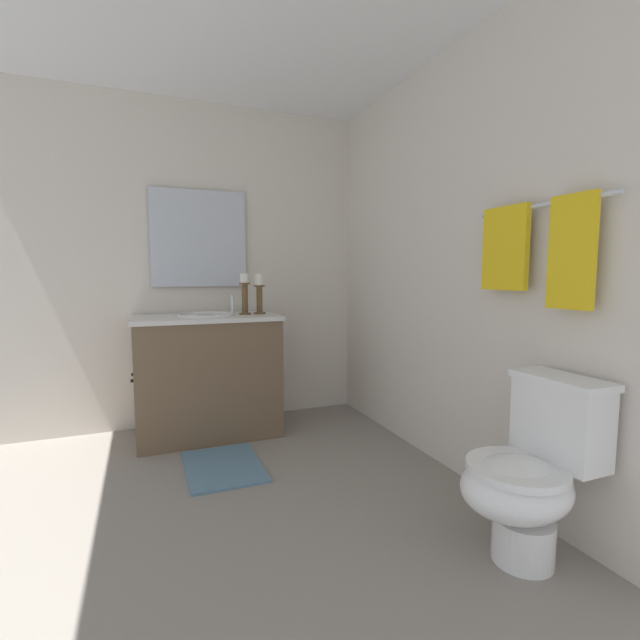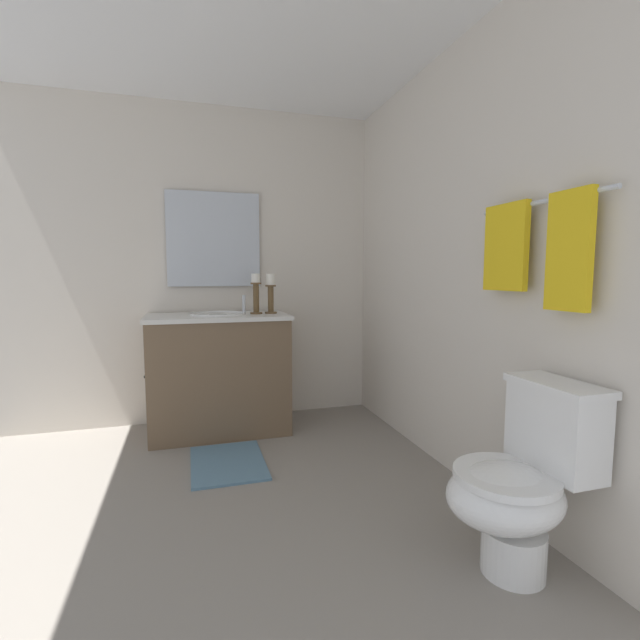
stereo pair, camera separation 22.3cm
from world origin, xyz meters
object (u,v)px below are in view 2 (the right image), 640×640
mirror (214,239)px  candle_holder_short (256,293)px  candle_holder_tall (271,292)px  towel_bar (540,202)px  bath_mat (228,463)px  vanity_cabinet (219,373)px  toilet (520,482)px  towel_near_vanity (506,247)px  towel_center (569,251)px  sink_basin (218,320)px

mirror → candle_holder_short: mirror is taller
candle_holder_tall → towel_bar: towel_bar is taller
mirror → candle_holder_tall: 0.63m
bath_mat → candle_holder_tall: bearing=147.7°
vanity_cabinet → bath_mat: vanity_cabinet is taller
candle_holder_tall → bath_mat: candle_holder_tall is taller
vanity_cabinet → bath_mat: (0.62, 0.00, -0.43)m
candle_holder_short → bath_mat: (0.61, -0.28, -1.02)m
candle_holder_tall → candle_holder_short: 0.11m
toilet → towel_bar: (-0.21, 0.22, 1.10)m
vanity_cabinet → towel_bar: bearing=34.9°
vanity_cabinet → towel_near_vanity: towel_near_vanity is taller
vanity_cabinet → towel_center: bearing=31.9°
towel_bar → towel_center: (0.18, -0.02, -0.21)m
candle_holder_tall → toilet: candle_holder_tall is taller
mirror → towel_bar: size_ratio=1.01×
candle_holder_tall → towel_near_vanity: size_ratio=0.75×
towel_bar → towel_center: 0.28m
toilet → bath_mat: 1.70m
mirror → candle_holder_tall: (0.29, 0.39, -0.40)m
candle_holder_short → candle_holder_tall: bearing=94.4°
towel_center → mirror: bearing=-151.4°
sink_basin → bath_mat: (0.62, -0.00, -0.82)m
mirror → toilet: size_ratio=0.97×
towel_near_vanity → towel_bar: bearing=5.7°
vanity_cabinet → towel_near_vanity: (1.57, 1.20, 0.85)m
towel_near_vanity → towel_center: (0.36, 0.00, -0.03)m
candle_holder_tall → candle_holder_short: size_ratio=1.00×
bath_mat → vanity_cabinet: bearing=-180.0°
candle_holder_short → towel_bar: size_ratio=0.42×
candle_holder_short → bath_mat: bearing=-24.6°
sink_basin → candle_holder_tall: bearing=88.6°
vanity_cabinet → sink_basin: 0.40m
bath_mat → sink_basin: bearing=179.9°
vanity_cabinet → towel_bar: (1.75, 1.22, 1.03)m
sink_basin → towel_bar: 2.22m
towel_near_vanity → mirror: bearing=-147.0°
toilet → towel_near_vanity: size_ratio=1.90×
sink_basin → mirror: bearing=-179.8°
towel_near_vanity → bath_mat: 1.99m
vanity_cabinet → towel_bar: 2.37m
mirror → bath_mat: mirror is taller
mirror → towel_bar: (2.03, 1.22, 0.03)m
vanity_cabinet → towel_center: size_ratio=2.20×
vanity_cabinet → towel_bar: towel_bar is taller
mirror → towel_center: 2.52m
towel_bar → bath_mat: (-1.12, -1.22, -1.45)m
candle_holder_tall → bath_mat: (0.62, -0.39, -1.02)m
vanity_cabinet → sink_basin: size_ratio=2.53×
candle_holder_tall → candle_holder_short: bearing=-85.6°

